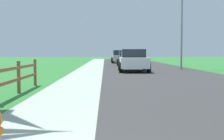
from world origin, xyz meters
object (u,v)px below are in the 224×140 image
parked_suv_white (133,60)px  parked_car_silver (120,56)px  parked_car_red (119,56)px  parked_car_black (128,59)px  street_lamp (183,20)px

parked_suv_white → parked_car_silver: bearing=90.3°
parked_suv_white → parked_car_red: (0.12, 25.12, -0.03)m
parked_suv_white → parked_car_black: parked_suv_white is taller
parked_car_red → parked_car_black: bearing=-89.6°
parked_car_silver → street_lamp: street_lamp is taller
parked_car_red → parked_suv_white: bearing=-90.3°
parked_suv_white → parked_car_black: size_ratio=1.10×
parked_car_black → street_lamp: size_ratio=0.70×
parked_suv_white → parked_car_red: size_ratio=0.99×
parked_car_black → parked_car_red: parked_car_black is taller
parked_car_red → street_lamp: 23.55m
parked_car_red → street_lamp: street_lamp is taller
parked_suv_white → parked_car_black: (0.24, 7.76, -0.03)m
parked_car_black → street_lamp: street_lamp is taller
parked_car_silver → parked_car_red: size_ratio=1.01×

